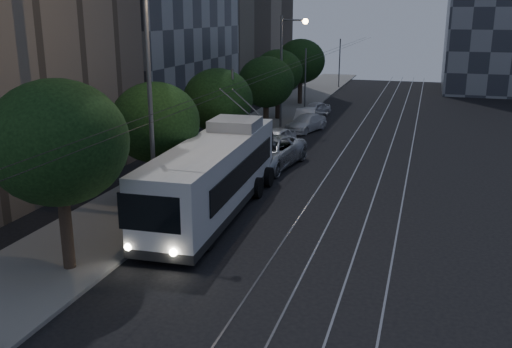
{
  "coord_description": "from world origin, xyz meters",
  "views": [
    {
      "loc": [
        5.56,
        -21.09,
        9.11
      ],
      "look_at": [
        -1.31,
        1.5,
        2.39
      ],
      "focal_mm": 40.0,
      "sensor_mm": 36.0,
      "label": 1
    }
  ],
  "objects": [
    {
      "name": "tree_4",
      "position": [
        -7.0,
        26.76,
        4.15
      ],
      "size": [
        4.24,
        4.24,
        6.08
      ],
      "color": "black",
      "rests_on": "ground"
    },
    {
      "name": "streetlamp_near",
      "position": [
        -5.37,
        0.75,
        6.63
      ],
      "size": [
        2.65,
        0.44,
        11.12
      ],
      "color": "slate",
      "rests_on": "ground"
    },
    {
      "name": "trolleybus",
      "position": [
        -3.69,
        2.72,
        1.82
      ],
      "size": [
        3.34,
        13.28,
        5.63
      ],
      "rotation": [
        0.0,
        0.0,
        0.05
      ],
      "color": "silver",
      "rests_on": "ground"
    },
    {
      "name": "tree_0",
      "position": [
        -6.5,
        -4.81,
        4.79
      ],
      "size": [
        4.85,
        4.85,
        6.99
      ],
      "color": "black",
      "rests_on": "ground"
    },
    {
      "name": "tree_2",
      "position": [
        -6.5,
        10.73,
        4.03
      ],
      "size": [
        4.2,
        4.2,
        5.94
      ],
      "color": "black",
      "rests_on": "ground"
    },
    {
      "name": "tree_1",
      "position": [
        -7.0,
        3.47,
        3.97
      ],
      "size": [
        4.33,
        4.33,
        5.94
      ],
      "color": "black",
      "rests_on": "ground"
    },
    {
      "name": "car_white_b",
      "position": [
        -3.61,
        22.7,
        0.65
      ],
      "size": [
        3.14,
        4.84,
        1.31
      ],
      "primitive_type": "imported",
      "rotation": [
        0.0,
        0.0,
        -0.32
      ],
      "color": "silver",
      "rests_on": "ground"
    },
    {
      "name": "overhead_wires",
      "position": [
        -4.97,
        20.0,
        3.47
      ],
      "size": [
        2.23,
        90.0,
        6.0
      ],
      "color": "black",
      "rests_on": "ground"
    },
    {
      "name": "tree_3",
      "position": [
        -6.5,
        21.27,
        3.93
      ],
      "size": [
        4.34,
        4.34,
        5.9
      ],
      "color": "black",
      "rests_on": "ground"
    },
    {
      "name": "tree_5",
      "position": [
        -7.0,
        35.62,
        4.38
      ],
      "size": [
        4.86,
        4.86,
        6.59
      ],
      "color": "black",
      "rests_on": "ground"
    },
    {
      "name": "car_white_d",
      "position": [
        -4.3,
        29.55,
        0.64
      ],
      "size": [
        2.85,
        4.02,
        1.27
      ],
      "primitive_type": "imported",
      "rotation": [
        0.0,
        0.0,
        -0.41
      ],
      "color": "silver",
      "rests_on": "ground"
    },
    {
      "name": "streetlamp_far",
      "position": [
        -5.4,
        23.14,
        5.41
      ],
      "size": [
        2.19,
        0.44,
        8.88
      ],
      "color": "slate",
      "rests_on": "ground"
    },
    {
      "name": "tram_rails",
      "position": [
        2.5,
        20.0,
        0.01
      ],
      "size": [
        4.52,
        90.0,
        0.02
      ],
      "color": "gray",
      "rests_on": "ground"
    },
    {
      "name": "pickup_silver",
      "position": [
        -3.53,
        11.19,
        0.92
      ],
      "size": [
        3.94,
        6.98,
        1.84
      ],
      "primitive_type": "imported",
      "rotation": [
        0.0,
        0.0,
        -0.14
      ],
      "color": "silver",
      "rests_on": "ground"
    },
    {
      "name": "ground",
      "position": [
        0.0,
        0.0,
        0.0
      ],
      "size": [
        120.0,
        120.0,
        0.0
      ],
      "primitive_type": "plane",
      "color": "black",
      "rests_on": "ground"
    },
    {
      "name": "sidewalk",
      "position": [
        -7.5,
        20.0,
        0.07
      ],
      "size": [
        5.0,
        90.0,
        0.15
      ],
      "primitive_type": "cube",
      "color": "gray",
      "rests_on": "ground"
    },
    {
      "name": "car_white_a",
      "position": [
        -4.3,
        15.91,
        0.73
      ],
      "size": [
        2.43,
        4.51,
        1.46
      ],
      "primitive_type": "imported",
      "rotation": [
        0.0,
        0.0,
        -0.17
      ],
      "color": "silver",
      "rests_on": "ground"
    },
    {
      "name": "car_white_c",
      "position": [
        -4.03,
        24.5,
        0.75
      ],
      "size": [
        2.11,
        4.69,
        1.49
      ],
      "primitive_type": "imported",
      "rotation": [
        0.0,
        0.0,
        0.12
      ],
      "color": "silver",
      "rests_on": "ground"
    }
  ]
}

